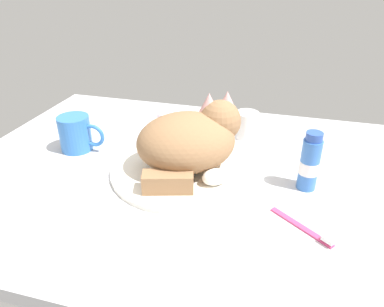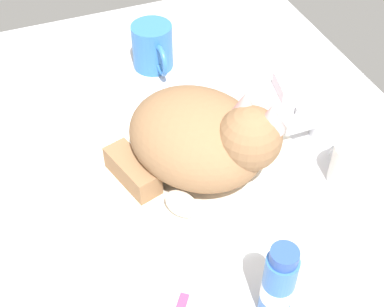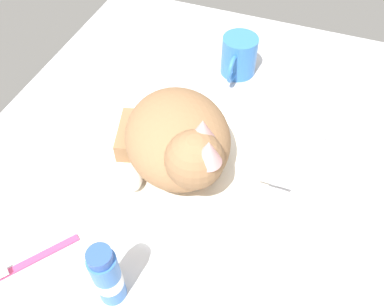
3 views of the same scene
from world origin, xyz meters
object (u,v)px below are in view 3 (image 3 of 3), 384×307
Objects in this scene: rinse_cup at (280,237)px; soap_bar at (311,144)px; faucet at (295,190)px; toothpaste_bottle at (107,276)px; cat at (179,141)px; toothbrush at (32,259)px; coffee_mug at (239,56)px.

soap_bar is at bearing 176.89° from rinse_cup.
rinse_cup is 22.68cm from soap_bar.
rinse_cup reaches higher than faucet.
faucet is 1.08× the size of toothpaste_bottle.
cat is 2.48× the size of toothbrush.
rinse_cup is (11.00, -0.34, 1.52)cm from faucet.
soap_bar is (18.83, 20.36, -2.06)cm from coffee_mug.
rinse_cup is 27.53cm from toothpaste_bottle.
faucet is 36.22cm from coffee_mug.
coffee_mug is at bearing 177.11° from toothpaste_bottle.
toothpaste_bottle is (26.10, -0.80, -1.92)cm from cat.
coffee_mug is 57.83cm from toothpaste_bottle.
toothbrush is (57.61, -17.57, -4.08)cm from coffee_mug.
faucet is 1.16× the size of coffee_mug.
rinse_cup is at bearing 126.46° from toothpaste_bottle.
soap_bar is at bearing 47.25° from coffee_mug.
cat is 26.47cm from soap_bar.
soap_bar is (-11.61, 0.89, 0.37)cm from faucet.
toothpaste_bottle is 15.72cm from toothbrush.
faucet is 2.11× the size of soap_bar.
toothpaste_bottle is (38.91, -23.28, 3.66)cm from soap_bar.
faucet is at bearing 93.17° from cat.
soap_bar is 54.29cm from toothbrush.
cat is 2.19× the size of toothpaste_bottle.
cat is at bearing -3.83° from coffee_mug.
cat reaches higher than faucet.
toothpaste_bottle is at bearing -30.89° from soap_bar.
toothpaste_bottle is at bearing 89.53° from toothbrush.
toothpaste_bottle is at bearing -39.37° from faucet.
coffee_mug is (-31.63, 2.12, -3.52)cm from cat.
faucet reaches higher than soap_bar.
soap_bar is at bearing 149.11° from toothpaste_bottle.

